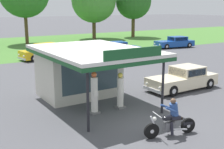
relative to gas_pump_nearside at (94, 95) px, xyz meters
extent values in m
plane|color=#4C4C51|center=(1.21, -2.18, -0.96)|extent=(300.00, 300.00, 0.00)
cube|color=beige|center=(0.76, 3.22, 0.45)|extent=(4.30, 3.04, 2.83)
cube|color=#384C56|center=(0.76, 1.72, 0.51)|extent=(3.44, 0.05, 1.81)
cube|color=silver|center=(0.76, 1.41, 1.95)|extent=(5.00, 7.16, 0.16)
cube|color=#195128|center=(0.76, 1.41, 1.77)|extent=(5.00, 7.16, 0.18)
cube|color=#195128|center=(0.76, -2.14, 2.25)|extent=(3.01, 0.08, 0.44)
cylinder|color=black|center=(2.81, -1.77, 0.45)|extent=(0.12, 0.12, 2.83)
cylinder|color=black|center=(-1.29, -1.77, 0.45)|extent=(0.12, 0.12, 2.83)
cube|color=slate|center=(0.00, 0.00, -0.91)|extent=(0.44, 0.44, 0.10)
cylinder|color=silver|center=(0.00, 0.00, 0.00)|extent=(0.34, 0.34, 1.73)
cube|color=white|center=(0.00, -0.18, 0.09)|extent=(0.22, 0.02, 0.28)
sphere|color=orange|center=(0.00, 0.00, 1.00)|extent=(0.26, 0.26, 0.26)
cube|color=slate|center=(1.53, 0.00, -0.91)|extent=(0.44, 0.44, 0.10)
cylinder|color=silver|center=(1.53, 0.00, -0.11)|extent=(0.34, 0.34, 1.50)
cube|color=white|center=(1.53, -0.18, -0.04)|extent=(0.22, 0.02, 0.28)
sphere|color=#EACC4C|center=(1.53, 0.00, 0.78)|extent=(0.26, 0.26, 0.26)
cylinder|color=black|center=(0.51, -3.72, -0.64)|extent=(0.65, 0.24, 0.64)
cylinder|color=silver|center=(0.51, -3.72, -0.64)|extent=(0.18, 0.15, 0.16)
cylinder|color=black|center=(2.15, -4.09, -0.64)|extent=(0.65, 0.24, 0.64)
cylinder|color=silver|center=(2.15, -4.09, -0.64)|extent=(0.18, 0.15, 0.16)
ellipsoid|color=black|center=(1.23, -3.88, -0.18)|extent=(0.60, 0.36, 0.24)
cube|color=#59595E|center=(1.28, -3.89, -0.54)|extent=(0.48, 0.33, 0.36)
cube|color=black|center=(1.57, -3.96, -0.24)|extent=(0.53, 0.36, 0.10)
cylinder|color=silver|center=(0.61, -3.74, -0.36)|extent=(0.38, 0.15, 0.71)
cylinder|color=silver|center=(0.72, -3.77, 0.02)|extent=(0.19, 0.69, 0.04)
sphere|color=silver|center=(0.63, -3.74, -0.14)|extent=(0.16, 0.16, 0.16)
cube|color=black|center=(2.10, -4.08, -0.52)|extent=(0.47, 0.27, 0.12)
cylinder|color=silver|center=(1.64, -4.12, -0.68)|extent=(0.70, 0.23, 0.18)
cube|color=black|center=(1.51, -3.94, -0.18)|extent=(0.47, 0.42, 0.14)
cylinder|color=black|center=(1.27, -4.05, -0.58)|extent=(0.17, 0.25, 0.56)
cylinder|color=black|center=(1.35, -3.74, -0.58)|extent=(0.17, 0.25, 0.56)
cylinder|color=#2D4C8C|center=(1.47, -3.93, 0.13)|extent=(0.47, 0.40, 0.60)
sphere|color=brown|center=(1.41, -3.92, 0.51)|extent=(0.22, 0.22, 0.22)
cylinder|color=#2D4C8C|center=(1.19, -4.08, 0.21)|extent=(0.54, 0.21, 0.31)
cylinder|color=#2D4C8C|center=(1.28, -3.69, 0.21)|extent=(0.54, 0.21, 0.31)
cube|color=beige|center=(6.85, 0.85, -0.43)|extent=(4.71, 1.83, 0.71)
cube|color=beige|center=(7.29, 0.85, 0.20)|extent=(1.82, 1.60, 0.56)
cube|color=#283847|center=(6.40, 0.85, 0.20)|extent=(0.04, 1.42, 0.45)
cube|color=#283847|center=(7.29, 0.06, 0.20)|extent=(1.54, 0.03, 0.42)
cube|color=#283847|center=(7.29, 1.64, 0.20)|extent=(1.54, 0.03, 0.42)
cube|color=silver|center=(4.46, 0.85, -0.66)|extent=(0.12, 1.73, 0.18)
cube|color=silver|center=(9.23, 0.85, -0.66)|extent=(0.12, 1.73, 0.18)
sphere|color=white|center=(4.45, 0.27, -0.39)|extent=(0.18, 0.18, 0.18)
sphere|color=white|center=(4.45, 1.43, -0.39)|extent=(0.18, 0.18, 0.18)
cylinder|color=black|center=(5.25, 0.00, -0.63)|extent=(0.66, 0.20, 0.66)
cylinder|color=silver|center=(5.25, 0.00, -0.63)|extent=(0.30, 0.22, 0.30)
cylinder|color=black|center=(5.25, 1.70, -0.63)|extent=(0.66, 0.20, 0.66)
cylinder|color=silver|center=(5.25, 1.70, -0.63)|extent=(0.30, 0.22, 0.30)
cylinder|color=black|center=(8.45, 0.00, -0.63)|extent=(0.66, 0.20, 0.66)
cylinder|color=silver|center=(8.45, 0.00, -0.63)|extent=(0.30, 0.22, 0.30)
cylinder|color=black|center=(8.45, 1.70, -0.63)|extent=(0.66, 0.20, 0.66)
cylinder|color=silver|center=(8.45, 1.70, -0.63)|extent=(0.30, 0.22, 0.30)
cube|color=#19479E|center=(20.47, 15.54, -0.42)|extent=(5.31, 2.55, 0.72)
cube|color=#19479E|center=(20.96, 15.46, 0.20)|extent=(2.35, 1.89, 0.51)
cube|color=#283847|center=(19.93, 15.62, 0.20)|extent=(0.25, 1.40, 0.41)
cube|color=#283847|center=(20.85, 14.69, 0.20)|extent=(1.80, 0.30, 0.39)
cube|color=#283847|center=(21.08, 16.23, 0.20)|extent=(1.80, 0.30, 0.39)
cube|color=silver|center=(17.92, 15.92, -0.66)|extent=(0.38, 1.71, 0.18)
cube|color=silver|center=(23.02, 15.15, -0.66)|extent=(0.38, 1.71, 0.18)
sphere|color=white|center=(17.82, 15.35, -0.39)|extent=(0.18, 0.18, 0.18)
sphere|color=white|center=(18.00, 16.50, -0.39)|extent=(0.18, 0.18, 0.18)
cylinder|color=black|center=(18.63, 14.96, -0.63)|extent=(0.68, 0.30, 0.66)
cylinder|color=silver|center=(18.63, 14.96, -0.63)|extent=(0.33, 0.26, 0.30)
cylinder|color=black|center=(18.88, 16.63, -0.63)|extent=(0.68, 0.30, 0.66)
cylinder|color=silver|center=(18.88, 16.63, -0.63)|extent=(0.33, 0.26, 0.30)
cylinder|color=black|center=(22.06, 14.44, -0.63)|extent=(0.68, 0.30, 0.66)
cylinder|color=silver|center=(22.06, 14.44, -0.63)|extent=(0.33, 0.26, 0.30)
cylinder|color=black|center=(22.31, 16.11, -0.63)|extent=(0.68, 0.30, 0.66)
cylinder|color=silver|center=(22.31, 16.11, -0.63)|extent=(0.33, 0.26, 0.30)
cube|color=#19479E|center=(10.75, 14.10, -0.41)|extent=(5.02, 2.30, 0.75)
cube|color=#19479E|center=(10.57, 14.12, 0.26)|extent=(2.10, 1.78, 0.58)
cube|color=#283847|center=(11.51, 14.02, 0.26)|extent=(0.19, 1.40, 0.46)
cube|color=#283847|center=(10.65, 14.89, 0.26)|extent=(1.64, 0.20, 0.44)
cube|color=#283847|center=(10.49, 13.35, 0.26)|extent=(1.64, 0.20, 0.44)
cube|color=silver|center=(13.20, 13.84, -0.66)|extent=(0.30, 1.71, 0.18)
cube|color=silver|center=(8.30, 14.36, -0.66)|extent=(0.30, 1.71, 0.18)
sphere|color=white|center=(13.27, 14.41, -0.37)|extent=(0.18, 0.18, 0.18)
sphere|color=white|center=(13.15, 13.27, -0.37)|extent=(0.18, 0.18, 0.18)
cylinder|color=black|center=(12.48, 14.76, -0.63)|extent=(0.68, 0.27, 0.66)
cylinder|color=silver|center=(12.48, 14.76, -0.63)|extent=(0.32, 0.25, 0.30)
cylinder|color=black|center=(12.30, 13.09, -0.63)|extent=(0.68, 0.27, 0.66)
cylinder|color=silver|center=(12.30, 13.09, -0.63)|extent=(0.32, 0.25, 0.30)
cylinder|color=black|center=(9.20, 15.11, -0.63)|extent=(0.68, 0.27, 0.66)
cylinder|color=silver|center=(9.20, 15.11, -0.63)|extent=(0.32, 0.25, 0.30)
cylinder|color=black|center=(9.02, 13.44, -0.63)|extent=(0.68, 0.27, 0.66)
cylinder|color=silver|center=(9.02, 13.44, -0.63)|extent=(0.32, 0.25, 0.30)
cube|color=gold|center=(3.52, 16.43, -0.39)|extent=(5.25, 2.48, 0.79)
cube|color=gold|center=(3.66, 16.45, 0.30)|extent=(2.27, 1.84, 0.59)
cube|color=#283847|center=(2.66, 16.30, 0.30)|extent=(0.24, 1.37, 0.47)
cube|color=#283847|center=(3.77, 15.70, 0.30)|extent=(1.74, 0.29, 0.45)
cube|color=#283847|center=(3.55, 17.21, 0.30)|extent=(1.74, 0.29, 0.45)
cube|color=silver|center=(0.99, 16.06, -0.66)|extent=(0.36, 1.68, 0.18)
cube|color=silver|center=(6.04, 16.80, -0.66)|extent=(0.36, 1.68, 0.18)
sphere|color=white|center=(1.07, 15.50, -0.35)|extent=(0.18, 0.18, 0.18)
sphere|color=white|center=(0.90, 16.62, -0.35)|extent=(0.18, 0.18, 0.18)
cylinder|color=black|center=(1.94, 15.36, -0.63)|extent=(0.68, 0.29, 0.66)
cylinder|color=silver|center=(1.94, 15.36, -0.63)|extent=(0.33, 0.26, 0.30)
cylinder|color=black|center=(1.70, 17.00, -0.63)|extent=(0.68, 0.29, 0.66)
cylinder|color=silver|center=(1.70, 17.00, -0.63)|extent=(0.33, 0.26, 0.30)
cylinder|color=black|center=(5.33, 15.86, -0.63)|extent=(0.68, 0.29, 0.66)
cylinder|color=silver|center=(5.33, 15.86, -0.63)|extent=(0.33, 0.26, 0.30)
cylinder|color=black|center=(5.09, 17.49, -0.63)|extent=(0.68, 0.29, 0.66)
cylinder|color=silver|center=(5.09, 17.49, -0.63)|extent=(0.33, 0.26, 0.30)
cylinder|color=black|center=(9.45, 9.35, -0.59)|extent=(0.26, 0.26, 0.75)
cylinder|color=gold|center=(9.45, 9.35, 0.06)|extent=(0.34, 0.34, 0.53)
sphere|color=brown|center=(9.45, 9.35, 0.43)|extent=(0.20, 0.20, 0.20)
cylinder|color=brown|center=(17.13, 30.73, 0.78)|extent=(0.59, 0.59, 3.48)
sphere|color=#4C893D|center=(17.13, 30.73, 5.22)|extent=(7.21, 7.21, 7.21)
sphere|color=#4C893D|center=(17.88, 30.02, 4.50)|extent=(4.78, 4.78, 4.78)
cylinder|color=brown|center=(5.71, 29.90, 1.28)|extent=(0.47, 0.47, 4.48)
cylinder|color=brown|center=(24.15, 29.44, 0.94)|extent=(0.58, 0.58, 3.81)
sphere|color=#2D6028|center=(24.15, 29.44, 5.11)|extent=(6.04, 6.04, 6.04)
sphere|color=#2D6028|center=(24.58, 28.57, 4.51)|extent=(3.77, 3.77, 3.77)
camera|label=1|loc=(-6.65, -12.02, 4.15)|focal=47.19mm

